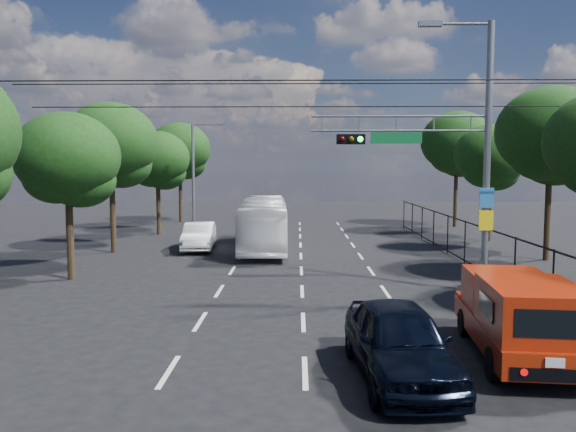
{
  "coord_description": "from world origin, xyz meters",
  "views": [
    {
      "loc": [
        -0.17,
        -11.93,
        4.5
      ],
      "look_at": [
        -0.5,
        7.26,
        2.8
      ],
      "focal_mm": 35.0,
      "sensor_mm": 36.0,
      "label": 1
    }
  ],
  "objects_px": {
    "red_pickup": "(518,314)",
    "white_van": "(199,236)",
    "navy_hatchback": "(399,341)",
    "signal_mast": "(453,145)",
    "white_bus": "(264,223)"
  },
  "relations": [
    {
      "from": "navy_hatchback",
      "to": "red_pickup",
      "type": "bearing_deg",
      "value": 19.52
    },
    {
      "from": "signal_mast",
      "to": "white_bus",
      "type": "bearing_deg",
      "value": 125.02
    },
    {
      "from": "signal_mast",
      "to": "red_pickup",
      "type": "bearing_deg",
      "value": -92.41
    },
    {
      "from": "signal_mast",
      "to": "white_van",
      "type": "relative_size",
      "value": 2.13
    },
    {
      "from": "red_pickup",
      "to": "white_van",
      "type": "height_order",
      "value": "red_pickup"
    },
    {
      "from": "signal_mast",
      "to": "white_bus",
      "type": "height_order",
      "value": "signal_mast"
    },
    {
      "from": "signal_mast",
      "to": "white_bus",
      "type": "xyz_separation_m",
      "value": [
        -7.28,
        10.4,
        -3.83
      ]
    },
    {
      "from": "red_pickup",
      "to": "white_van",
      "type": "xyz_separation_m",
      "value": [
        -10.49,
        17.06,
        -0.32
      ]
    },
    {
      "from": "signal_mast",
      "to": "navy_hatchback",
      "type": "height_order",
      "value": "signal_mast"
    },
    {
      "from": "red_pickup",
      "to": "white_van",
      "type": "distance_m",
      "value": 20.03
    },
    {
      "from": "signal_mast",
      "to": "navy_hatchback",
      "type": "bearing_deg",
      "value": -111.67
    },
    {
      "from": "white_van",
      "to": "white_bus",
      "type": "bearing_deg",
      "value": 0.45
    },
    {
      "from": "signal_mast",
      "to": "white_van",
      "type": "distance_m",
      "value": 15.44
    },
    {
      "from": "red_pickup",
      "to": "white_bus",
      "type": "relative_size",
      "value": 0.54
    },
    {
      "from": "signal_mast",
      "to": "navy_hatchback",
      "type": "distance_m",
      "value": 9.94
    }
  ]
}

